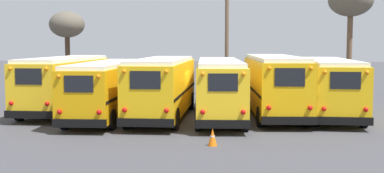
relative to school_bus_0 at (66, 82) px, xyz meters
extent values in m
plane|color=#424247|center=(7.54, -1.11, -1.75)|extent=(160.00, 160.00, 0.00)
cube|color=yellow|center=(0.00, 0.02, -0.06)|extent=(2.72, 9.93, 2.64)
cube|color=white|center=(0.00, 0.02, 1.35)|extent=(2.52, 9.53, 0.20)
cube|color=black|center=(-0.15, -4.95, -1.20)|extent=(2.49, 0.27, 0.36)
cube|color=black|center=(-0.15, -4.93, 0.66)|extent=(1.34, 0.07, 0.79)
sphere|color=red|center=(-1.06, -4.94, -0.66)|extent=(0.22, 0.22, 0.22)
sphere|color=orange|center=(-1.06, -4.94, 1.03)|extent=(0.18, 0.18, 0.18)
sphere|color=red|center=(0.77, -4.99, -0.66)|extent=(0.22, 0.22, 0.22)
sphere|color=orange|center=(0.77, -4.99, 1.03)|extent=(0.18, 0.18, 0.18)
cube|color=black|center=(-1.23, 0.05, -0.26)|extent=(0.31, 9.66, 0.14)
cube|color=black|center=(1.23, -0.02, -0.26)|extent=(0.31, 9.66, 0.14)
cylinder|color=black|center=(-1.03, 3.68, -1.23)|extent=(0.31, 1.05, 1.04)
cylinder|color=black|center=(1.24, 3.61, -1.23)|extent=(0.31, 1.05, 1.04)
cylinder|color=black|center=(-1.24, -3.58, -1.23)|extent=(0.31, 1.05, 1.04)
cylinder|color=black|center=(1.03, -3.65, -1.23)|extent=(0.31, 1.05, 1.04)
cube|color=#E5A00C|center=(3.02, -1.85, -0.17)|extent=(2.39, 10.63, 2.45)
cube|color=white|center=(3.02, -1.85, 1.16)|extent=(2.20, 10.20, 0.20)
cube|color=black|center=(3.04, -7.20, -1.21)|extent=(2.39, 0.21, 0.36)
cube|color=black|center=(3.04, -7.17, 0.51)|extent=(1.29, 0.04, 0.74)
sphere|color=red|center=(2.16, -7.21, -0.72)|extent=(0.22, 0.22, 0.22)
sphere|color=orange|center=(2.16, -7.21, 0.84)|extent=(0.18, 0.18, 0.18)
sphere|color=red|center=(3.92, -7.21, -0.72)|extent=(0.22, 0.22, 0.22)
sphere|color=orange|center=(3.92, -7.21, 0.84)|extent=(0.18, 0.18, 0.18)
cube|color=black|center=(1.83, -1.85, -0.35)|extent=(0.07, 10.41, 0.14)
cube|color=black|center=(4.20, -1.84, -0.35)|extent=(0.07, 10.41, 0.14)
cylinder|color=black|center=(1.91, 2.16, -1.24)|extent=(0.28, 1.01, 1.01)
cylinder|color=black|center=(4.09, 2.17, -1.24)|extent=(0.28, 1.01, 1.01)
cylinder|color=black|center=(1.94, -5.86, -1.24)|extent=(0.28, 1.01, 1.01)
cylinder|color=black|center=(4.13, -5.85, -1.24)|extent=(0.28, 1.01, 1.01)
cube|color=yellow|center=(6.03, -2.02, -0.06)|extent=(2.72, 9.76, 2.65)
cube|color=white|center=(6.03, -2.02, 1.36)|extent=(2.51, 9.37, 0.20)
cube|color=black|center=(5.91, -6.91, -1.20)|extent=(2.53, 0.26, 0.36)
cube|color=black|center=(5.91, -6.88, 0.67)|extent=(1.36, 0.07, 0.79)
sphere|color=red|center=(4.98, -6.89, -0.65)|extent=(0.22, 0.22, 0.22)
sphere|color=orange|center=(4.98, -6.89, 1.04)|extent=(0.18, 0.18, 0.18)
sphere|color=red|center=(6.83, -6.94, -0.65)|extent=(0.22, 0.22, 0.22)
sphere|color=orange|center=(6.83, -6.94, 1.04)|extent=(0.18, 0.18, 0.18)
cube|color=black|center=(4.78, -1.99, -0.26)|extent=(0.27, 9.50, 0.14)
cube|color=black|center=(7.28, -2.05, -0.26)|extent=(0.27, 9.50, 0.14)
cylinder|color=black|center=(4.97, 1.56, -1.22)|extent=(0.31, 1.05, 1.04)
cylinder|color=black|center=(7.28, 1.50, -1.22)|extent=(0.31, 1.05, 1.04)
cylinder|color=black|center=(4.79, -5.54, -1.22)|extent=(0.31, 1.05, 1.04)
cylinder|color=black|center=(7.10, -5.60, -1.22)|extent=(0.31, 1.05, 1.04)
cube|color=yellow|center=(9.05, -1.70, -0.10)|extent=(2.80, 10.71, 2.56)
cube|color=white|center=(9.05, -1.70, 1.27)|extent=(2.60, 10.28, 0.20)
cube|color=black|center=(9.29, -7.04, -1.20)|extent=(2.37, 0.31, 0.36)
cube|color=black|center=(9.29, -7.02, 0.60)|extent=(1.28, 0.09, 0.77)
sphere|color=red|center=(8.42, -7.09, -0.68)|extent=(0.22, 0.22, 0.22)
sphere|color=orange|center=(8.42, -7.09, 0.95)|extent=(0.18, 0.18, 0.18)
sphere|color=red|center=(10.16, -7.01, -0.68)|extent=(0.22, 0.22, 0.22)
sphere|color=orange|center=(10.16, -7.01, 0.95)|extent=(0.18, 0.18, 0.18)
cube|color=black|center=(7.88, -1.75, -0.29)|extent=(0.50, 10.39, 0.14)
cube|color=black|center=(10.22, -1.65, -0.29)|extent=(0.50, 10.39, 0.14)
cylinder|color=black|center=(7.79, 2.25, -1.22)|extent=(0.33, 1.06, 1.04)
cylinder|color=black|center=(9.94, 2.35, -1.22)|extent=(0.33, 1.06, 1.04)
cylinder|color=black|center=(8.15, -5.75, -1.22)|extent=(0.33, 1.06, 1.04)
cylinder|color=black|center=(10.31, -5.65, -1.22)|extent=(0.33, 1.06, 1.04)
cube|color=#EAAA0F|center=(12.06, -0.83, -0.02)|extent=(2.90, 9.92, 2.77)
cube|color=white|center=(12.06, -0.83, 1.47)|extent=(2.68, 9.52, 0.20)
cube|color=black|center=(12.28, -5.78, -1.22)|extent=(2.53, 0.31, 0.36)
cube|color=black|center=(12.28, -5.75, 0.75)|extent=(1.36, 0.09, 0.83)
sphere|color=red|center=(11.35, -5.83, -0.64)|extent=(0.22, 0.22, 0.22)
sphere|color=orange|center=(11.35, -5.83, 1.15)|extent=(0.18, 0.18, 0.18)
sphere|color=red|center=(13.21, -5.75, -0.64)|extent=(0.22, 0.22, 0.22)
sphere|color=orange|center=(13.21, -5.75, 1.15)|extent=(0.18, 0.18, 0.18)
cube|color=black|center=(10.81, -0.88, -0.22)|extent=(0.44, 9.62, 0.14)
cube|color=black|center=(13.31, -0.78, -0.22)|extent=(0.44, 9.62, 0.14)
cylinder|color=black|center=(10.75, 2.73, -1.25)|extent=(0.32, 1.00, 0.99)
cylinder|color=black|center=(13.07, 2.83, -1.25)|extent=(0.32, 1.00, 0.99)
cylinder|color=black|center=(11.06, -4.49, -1.25)|extent=(0.32, 1.00, 0.99)
cylinder|color=black|center=(13.38, -4.39, -1.25)|extent=(0.32, 1.00, 0.99)
cube|color=yellow|center=(15.08, -0.55, -0.12)|extent=(3.03, 10.10, 2.61)
cube|color=white|center=(15.08, -0.55, 1.28)|extent=(2.81, 9.69, 0.20)
cube|color=black|center=(14.78, -5.57, -1.24)|extent=(2.51, 0.35, 0.36)
cube|color=black|center=(14.79, -5.54, 0.60)|extent=(1.35, 0.11, 0.78)
sphere|color=red|center=(13.87, -5.52, -0.71)|extent=(0.22, 0.22, 0.22)
sphere|color=orange|center=(13.87, -5.52, 0.96)|extent=(0.18, 0.18, 0.18)
sphere|color=red|center=(15.70, -5.63, -0.71)|extent=(0.22, 0.22, 0.22)
sphere|color=orange|center=(15.70, -5.63, 0.96)|extent=(0.18, 0.18, 0.18)
cube|color=black|center=(13.85, -0.47, -0.31)|extent=(0.60, 9.76, 0.14)
cube|color=black|center=(16.31, -0.62, -0.31)|extent=(0.60, 9.76, 0.14)
cylinder|color=black|center=(14.16, 3.20, -1.28)|extent=(0.33, 0.94, 0.93)
cylinder|color=black|center=(16.44, 3.06, -1.28)|extent=(0.33, 0.94, 0.93)
cylinder|color=black|center=(13.72, -4.16, -1.28)|extent=(0.33, 0.94, 0.93)
cylinder|color=black|center=(16.01, -4.30, -1.28)|extent=(0.33, 0.94, 0.93)
cylinder|color=brown|center=(9.45, 9.12, 2.67)|extent=(0.29, 0.29, 8.83)
cylinder|color=#473323|center=(-3.39, 10.58, 0.63)|extent=(0.40, 0.40, 4.74)
ellipsoid|color=#5B5447|center=(-3.39, 10.58, 3.77)|extent=(2.81, 2.81, 2.11)
cylinder|color=brown|center=(19.23, 11.77, 1.49)|extent=(0.43, 0.43, 6.47)
ellipsoid|color=#5B5447|center=(19.23, 11.77, 5.69)|extent=(3.52, 3.52, 2.64)
cylinder|color=#939399|center=(-4.00, 7.10, -1.05)|extent=(0.06, 0.06, 1.40)
cylinder|color=#939399|center=(-1.44, 7.10, -1.05)|extent=(0.06, 0.06, 1.40)
cylinder|color=#939399|center=(1.13, 7.10, -1.05)|extent=(0.06, 0.06, 1.40)
cylinder|color=#939399|center=(3.69, 7.10, -1.05)|extent=(0.06, 0.06, 1.40)
cylinder|color=#939399|center=(6.26, 7.10, -1.05)|extent=(0.06, 0.06, 1.40)
cylinder|color=#939399|center=(8.82, 7.10, -1.05)|extent=(0.06, 0.06, 1.40)
cylinder|color=#939399|center=(11.39, 7.10, -1.05)|extent=(0.06, 0.06, 1.40)
cylinder|color=#939399|center=(13.95, 7.10, -1.05)|extent=(0.06, 0.06, 1.40)
cylinder|color=#939399|center=(16.52, 7.10, -1.05)|extent=(0.06, 0.06, 1.40)
cylinder|color=#939399|center=(19.08, 7.10, -1.05)|extent=(0.06, 0.06, 1.40)
cylinder|color=#939399|center=(7.54, 7.10, -0.35)|extent=(23.08, 0.04, 0.04)
cone|color=orange|center=(8.91, -8.93, -1.41)|extent=(0.36, 0.36, 0.68)
cylinder|color=white|center=(8.91, -8.93, -1.37)|extent=(0.17, 0.17, 0.07)
camera|label=1|loc=(9.43, -27.53, 2.27)|focal=45.00mm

